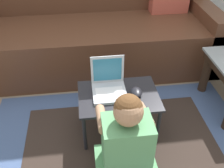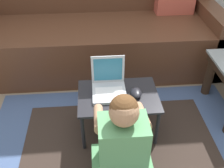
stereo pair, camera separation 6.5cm
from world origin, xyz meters
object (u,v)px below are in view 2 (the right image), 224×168
at_px(couch, 98,34).
at_px(laptop, 109,87).
at_px(computer_mouse, 136,93).
at_px(laptop_desk, 118,100).
at_px(person_seated, 122,150).

height_order(couch, laptop, couch).
height_order(laptop, computer_mouse, laptop).
bearing_deg(computer_mouse, laptop, 163.44).
bearing_deg(laptop, couch, 92.29).
relative_size(laptop_desk, computer_mouse, 4.71).
distance_m(laptop, computer_mouse, 0.19).
height_order(laptop_desk, computer_mouse, computer_mouse).
bearing_deg(laptop_desk, computer_mouse, -2.94).
xyz_separation_m(laptop_desk, laptop, (-0.06, 0.05, 0.08)).
distance_m(couch, laptop, 0.91).
relative_size(laptop, person_seated, 0.35).
relative_size(laptop_desk, person_seated, 0.82).
relative_size(laptop_desk, laptop, 2.33).
xyz_separation_m(couch, computer_mouse, (0.21, -0.96, 0.04)).
bearing_deg(computer_mouse, person_seated, -108.52).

